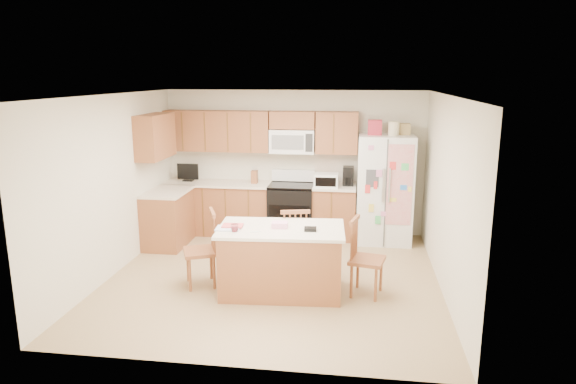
# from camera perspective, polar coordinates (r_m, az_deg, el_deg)

# --- Properties ---
(ground) EXTENTS (4.50, 4.50, 0.00)m
(ground) POSITION_cam_1_polar(r_m,az_deg,el_deg) (7.22, -1.64, -9.51)
(ground) COLOR tan
(ground) RESTS_ON ground
(room_shell) EXTENTS (4.60, 4.60, 2.52)m
(room_shell) POSITION_cam_1_polar(r_m,az_deg,el_deg) (6.81, -1.72, 1.77)
(room_shell) COLOR beige
(room_shell) RESTS_ON ground
(cabinetry) EXTENTS (3.36, 1.56, 2.15)m
(cabinetry) POSITION_cam_1_polar(r_m,az_deg,el_deg) (8.83, -6.05, 0.81)
(cabinetry) COLOR brown
(cabinetry) RESTS_ON ground
(stove) EXTENTS (0.76, 0.65, 1.13)m
(stove) POSITION_cam_1_polar(r_m,az_deg,el_deg) (8.89, 0.40, -1.95)
(stove) COLOR black
(stove) RESTS_ON ground
(refrigerator) EXTENTS (0.90, 0.79, 2.04)m
(refrigerator) POSITION_cam_1_polar(r_m,az_deg,el_deg) (8.67, 10.70, 0.47)
(refrigerator) COLOR white
(refrigerator) RESTS_ON ground
(island) EXTENTS (1.65, 1.03, 0.96)m
(island) POSITION_cam_1_polar(r_m,az_deg,el_deg) (6.63, -0.77, -7.53)
(island) COLOR brown
(island) RESTS_ON ground
(windsor_chair_left) EXTENTS (0.56, 0.57, 1.02)m
(windsor_chair_left) POSITION_cam_1_polar(r_m,az_deg,el_deg) (6.92, -9.52, -6.44)
(windsor_chair_left) COLOR brown
(windsor_chair_left) RESTS_ON ground
(windsor_chair_back) EXTENTS (0.50, 0.49, 0.98)m
(windsor_chair_back) POSITION_cam_1_polar(r_m,az_deg,el_deg) (7.19, 0.68, -5.69)
(windsor_chair_back) COLOR brown
(windsor_chair_back) RESTS_ON ground
(windsor_chair_right) EXTENTS (0.50, 0.51, 1.00)m
(windsor_chair_right) POSITION_cam_1_polar(r_m,az_deg,el_deg) (6.62, 8.56, -7.39)
(windsor_chair_right) COLOR brown
(windsor_chair_right) RESTS_ON ground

